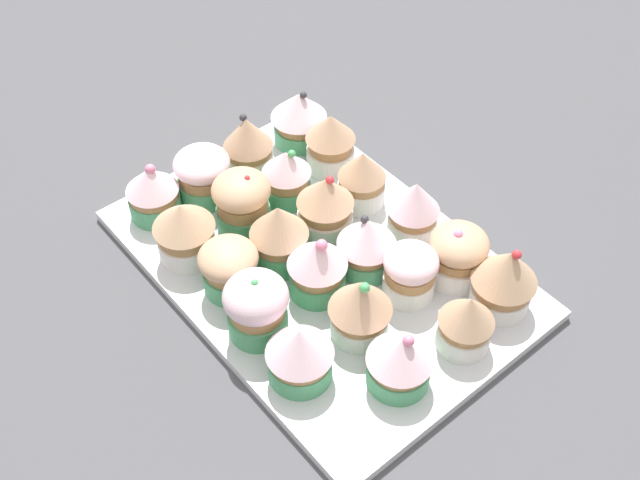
{
  "coord_description": "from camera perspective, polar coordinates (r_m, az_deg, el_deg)",
  "views": [
    {
      "loc": [
        41.99,
        -34.9,
        63.83
      ],
      "look_at": [
        0.0,
        0.0,
        4.2
      ],
      "focal_mm": 44.08,
      "sensor_mm": 36.0,
      "label": 1
    }
  ],
  "objects": [
    {
      "name": "ground_plane",
      "position": [
        0.85,
        0.0,
        -2.59
      ],
      "size": [
        180.0,
        180.0,
        3.0
      ],
      "primitive_type": "cube",
      "color": "#4C4C51"
    },
    {
      "name": "baking_tray",
      "position": [
        0.84,
        0.0,
        -1.67
      ],
      "size": [
        42.89,
        29.79,
        1.2
      ],
      "color": "silver",
      "rests_on": "ground_plane"
    },
    {
      "name": "cupcake_0",
      "position": [
        0.87,
        -12.06,
        3.46
      ],
      "size": [
        5.82,
        5.82,
        6.97
      ],
      "color": "#4C9E6B",
      "rests_on": "baking_tray"
    },
    {
      "name": "cupcake_1",
      "position": [
        0.82,
        -9.82,
        0.73
      ],
      "size": [
        6.51,
        6.51,
        7.25
      ],
      "color": "white",
      "rests_on": "baking_tray"
    },
    {
      "name": "cupcake_2",
      "position": [
        0.79,
        -6.62,
        -1.96
      ],
      "size": [
        6.1,
        6.1,
        6.01
      ],
      "color": "#4C9E6B",
      "rests_on": "baking_tray"
    },
    {
      "name": "cupcake_3",
      "position": [
        0.75,
        -4.63,
        -4.8
      ],
      "size": [
        6.31,
        6.31,
        7.54
      ],
      "color": "#4C9E6B",
      "rests_on": "baking_tray"
    },
    {
      "name": "cupcake_4",
      "position": [
        0.72,
        -1.48,
        -8.16
      ],
      "size": [
        6.35,
        6.35,
        6.76
      ],
      "color": "#4C9E6B",
      "rests_on": "baking_tray"
    },
    {
      "name": "cupcake_5",
      "position": [
        0.88,
        -8.49,
        4.75
      ],
      "size": [
        6.32,
        6.32,
        6.39
      ],
      "color": "#4C9E6B",
      "rests_on": "baking_tray"
    },
    {
      "name": "cupcake_6",
      "position": [
        0.84,
        -5.67,
        2.84
      ],
      "size": [
        6.34,
        6.34,
        7.35
      ],
      "color": "#4C9E6B",
      "rests_on": "baking_tray"
    },
    {
      "name": "cupcake_7",
      "position": [
        0.8,
        -2.99,
        0.41
      ],
      "size": [
        6.14,
        6.14,
        7.9
      ],
      "color": "#4C9E6B",
      "rests_on": "baking_tray"
    },
    {
      "name": "cupcake_8",
      "position": [
        0.78,
        -0.19,
        -1.86
      ],
      "size": [
        6.08,
        6.08,
        7.71
      ],
      "color": "#4C9E6B",
      "rests_on": "baking_tray"
    },
    {
      "name": "cupcake_9",
      "position": [
        0.74,
        2.95,
        -4.82
      ],
      "size": [
        6.19,
        6.19,
        7.91
      ],
      "color": "white",
      "rests_on": "baking_tray"
    },
    {
      "name": "cupcake_10",
      "position": [
        0.72,
        5.82,
        -8.62
      ],
      "size": [
        6.22,
        6.22,
        6.83
      ],
      "color": "#4C9E6B",
      "rests_on": "baking_tray"
    },
    {
      "name": "cupcake_11",
      "position": [
        0.91,
        -5.25,
        6.95
      ],
      "size": [
        5.79,
        5.79,
        7.75
      ],
      "color": "white",
      "rests_on": "baking_tray"
    },
    {
      "name": "cupcake_12",
      "position": [
        0.87,
        -2.44,
        4.73
      ],
      "size": [
        5.53,
        5.53,
        7.14
      ],
      "color": "#4C9E6B",
      "rests_on": "baking_tray"
    },
    {
      "name": "cupcake_13",
      "position": [
        0.83,
        0.38,
        2.54
      ],
      "size": [
        6.16,
        6.16,
        7.86
      ],
      "color": "white",
      "rests_on": "baking_tray"
    },
    {
      "name": "cupcake_14",
      "position": [
        0.8,
        3.4,
        -0.27
      ],
      "size": [
        6.15,
        6.15,
        7.25
      ],
      "color": "#4C9E6B",
      "rests_on": "baking_tray"
    },
    {
      "name": "cupcake_15",
      "position": [
        0.78,
        6.55,
        -2.31
      ],
      "size": [
        5.53,
        5.53,
        6.19
      ],
      "color": "white",
      "rests_on": "baking_tray"
    },
    {
      "name": "cupcake_16",
      "position": [
        0.75,
        10.58,
        -5.82
      ],
      "size": [
        5.37,
        5.37,
        6.85
      ],
      "color": "white",
      "rests_on": "baking_tray"
    },
    {
      "name": "cupcake_17",
      "position": [
        0.95,
        -1.55,
        8.97
      ],
      "size": [
        6.77,
        6.77,
        7.24
      ],
      "color": "#4C9E6B",
      "rests_on": "baking_tray"
    },
    {
      "name": "cupcake_18",
      "position": [
        0.91,
        0.76,
        7.19
      ],
      "size": [
        5.81,
        5.81,
        7.52
      ],
      "color": "white",
      "rests_on": "baking_tray"
    },
    {
      "name": "cupcake_19",
      "position": [
        0.87,
        3.05,
        4.53
      ],
      "size": [
        5.36,
        5.36,
        7.12
      ],
      "color": "white",
      "rests_on": "baking_tray"
    },
    {
      "name": "cupcake_20",
      "position": [
        0.83,
        6.82,
        2.23
      ],
      "size": [
        5.57,
        5.57,
        7.57
      ],
      "color": "white",
      "rests_on": "baking_tray"
    },
    {
      "name": "cupcake_21",
      "position": [
        0.81,
        9.95,
        -1.0
      ],
      "size": [
        6.06,
        6.06,
        6.65
      ],
      "color": "white",
      "rests_on": "baking_tray"
    },
    {
      "name": "cupcake_22",
      "position": [
        0.78,
        13.25,
        -2.71
      ],
      "size": [
        6.52,
        6.52,
        8.01
      ],
      "color": "white",
      "rests_on": "baking_tray"
    }
  ]
}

